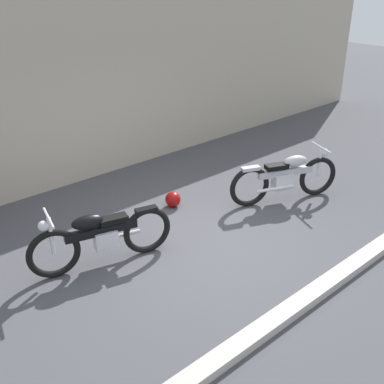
# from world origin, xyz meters

# --- Properties ---
(ground_plane) EXTENTS (40.00, 40.00, 0.00)m
(ground_plane) POSITION_xyz_m (0.00, 0.00, 0.00)
(ground_plane) COLOR #47474C
(building_wall) EXTENTS (18.00, 0.30, 3.43)m
(building_wall) POSITION_xyz_m (0.00, 3.48, 1.71)
(building_wall) COLOR #B2A893
(building_wall) RESTS_ON ground_plane
(curb_strip) EXTENTS (18.00, 0.24, 0.12)m
(curb_strip) POSITION_xyz_m (0.00, -1.94, 0.06)
(curb_strip) COLOR #B7B2A8
(curb_strip) RESTS_ON ground_plane
(helmet) EXTENTS (0.28, 0.28, 0.28)m
(helmet) POSITION_xyz_m (0.39, 1.26, 0.14)
(helmet) COLOR maroon
(helmet) RESTS_ON ground_plane
(motorcycle_black) EXTENTS (2.07, 0.77, 0.95)m
(motorcycle_black) POSITION_xyz_m (-1.51, 0.55, 0.46)
(motorcycle_black) COLOR black
(motorcycle_black) RESTS_ON ground_plane
(motorcycle_silver) EXTENTS (2.02, 1.00, 0.96)m
(motorcycle_silver) POSITION_xyz_m (2.08, 0.10, 0.46)
(motorcycle_silver) COLOR black
(motorcycle_silver) RESTS_ON ground_plane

